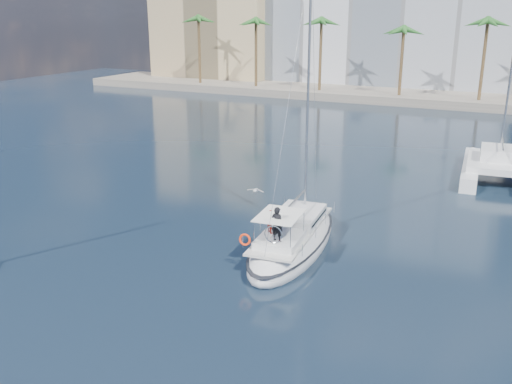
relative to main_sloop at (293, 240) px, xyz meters
The scene contains 9 objects.
ground 1.73m from the main_sloop, 121.36° to the right, with size 160.00×160.00×0.00m, color black.
quay 59.60m from the main_sloop, 90.82° to the left, with size 120.00×14.00×1.20m, color gray.
building_modern 73.98m from the main_sloop, 100.18° to the left, with size 42.00×16.00×28.00m, color silver.
building_tan_left 80.72m from the main_sloop, 122.37° to the left, with size 22.00×14.00×22.00m, color tan.
palm_left 66.34m from the main_sloop, 122.09° to the left, with size 3.60×3.60×12.30m.
palm_centre 56.45m from the main_sloop, 90.88° to the left, with size 3.60×3.60×12.30m.
main_sloop is the anchor object (origin of this frame).
catamaran 22.29m from the main_sloop, 65.41° to the left, with size 6.25×11.23×15.95m.
seagull 7.65m from the main_sloop, 131.98° to the left, with size 1.24×0.53×0.23m.
Camera 1 is at (12.05, -26.05, 12.75)m, focal length 40.00 mm.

